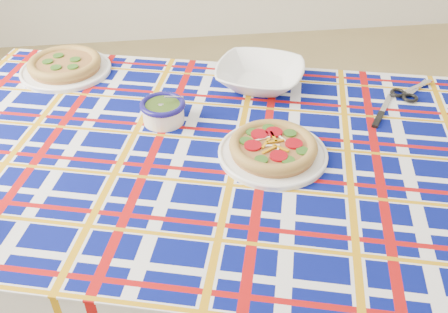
{
  "coord_description": "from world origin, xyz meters",
  "views": [
    {
      "loc": [
        -0.6,
        -1.3,
        1.45
      ],
      "look_at": [
        -0.48,
        -0.37,
        0.73
      ],
      "focal_mm": 40.0,
      "sensor_mm": 36.0,
      "label": 1
    }
  ],
  "objects": [
    {
      "name": "main_focaccia_plate",
      "position": [
        -0.36,
        -0.35,
        0.74
      ],
      "size": [
        0.33,
        0.33,
        0.05
      ],
      "primitive_type": null,
      "rotation": [
        0.0,
        0.0,
        -0.23
      ],
      "color": "#986536",
      "rests_on": "tablecloth"
    },
    {
      "name": "serving_bowl",
      "position": [
        -0.32,
        -0.0,
        0.74
      ],
      "size": [
        0.34,
        0.34,
        0.06
      ],
      "primitive_type": "imported",
      "rotation": [
        0.0,
        0.0,
        -0.4
      ],
      "color": "white",
      "rests_on": "tablecloth"
    },
    {
      "name": "floor",
      "position": [
        0.0,
        0.0,
        0.0
      ],
      "size": [
        4.0,
        4.0,
        0.0
      ],
      "primitive_type": "plane",
      "color": "#937D4C",
      "rests_on": "ground"
    },
    {
      "name": "dining_table",
      "position": [
        -0.51,
        -0.31,
        0.64
      ],
      "size": [
        1.71,
        1.32,
        0.71
      ],
      "rotation": [
        0.0,
        0.0,
        -0.28
      ],
      "color": "brown",
      "rests_on": "floor"
    },
    {
      "name": "tablecloth",
      "position": [
        -0.51,
        -0.31,
        0.66
      ],
      "size": [
        1.74,
        1.35,
        0.1
      ],
      "primitive_type": null,
      "rotation": [
        0.0,
        0.0,
        -0.28
      ],
      "color": "#050D61",
      "rests_on": "dining_table"
    },
    {
      "name": "table_knife",
      "position": [
        0.01,
        -0.16,
        0.72
      ],
      "size": [
        0.13,
        0.18,
        0.01
      ],
      "primitive_type": null,
      "rotation": [
        0.0,
        0.0,
        0.96
      ],
      "color": "silver",
      "rests_on": "tablecloth"
    },
    {
      "name": "pesto_bowl",
      "position": [
        -0.62,
        -0.16,
        0.75
      ],
      "size": [
        0.14,
        0.14,
        0.07
      ],
      "primitive_type": null,
      "rotation": [
        0.0,
        0.0,
        -0.18
      ],
      "color": "#243B10",
      "rests_on": "tablecloth"
    },
    {
      "name": "second_focaccia_plate",
      "position": [
        -0.91,
        0.16,
        0.74
      ],
      "size": [
        0.38,
        0.38,
        0.05
      ],
      "primitive_type": null,
      "rotation": [
        0.0,
        0.0,
        -0.42
      ],
      "color": "#986536",
      "rests_on": "tablecloth"
    },
    {
      "name": "kitchen_scissors",
      "position": [
        0.14,
        -0.09,
        0.72
      ],
      "size": [
        0.21,
        0.18,
        0.02
      ],
      "primitive_type": null,
      "rotation": [
        0.0,
        0.0,
        0.6
      ],
      "color": "silver",
      "rests_on": "tablecloth"
    }
  ]
}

